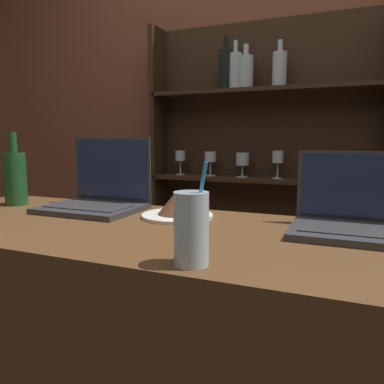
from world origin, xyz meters
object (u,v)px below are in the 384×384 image
cake_plate (177,206)px  wine_bottle_green (15,177)px  water_glass (191,229)px  laptop_near (99,194)px  laptop_far (355,217)px

cake_plate → wine_bottle_green: wine_bottle_green is taller
water_glass → wine_bottle_green: (-0.85, 0.37, 0.03)m
laptop_near → water_glass: bearing=-38.4°
laptop_near → cake_plate: (0.31, -0.02, -0.02)m
laptop_far → wine_bottle_green: (-1.15, -0.02, 0.06)m
laptop_near → water_glass: laptop_near is taller
water_glass → wine_bottle_green: 0.93m
cake_plate → water_glass: size_ratio=1.10×
wine_bottle_green → water_glass: bearing=-23.2°
cake_plate → water_glass: bearing=-61.7°
water_glass → laptop_far: bearing=52.9°
wine_bottle_green → cake_plate: bearing=2.3°
cake_plate → wine_bottle_green: size_ratio=0.83×
laptop_near → wine_bottle_green: 0.34m
laptop_far → wine_bottle_green: size_ratio=1.18×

